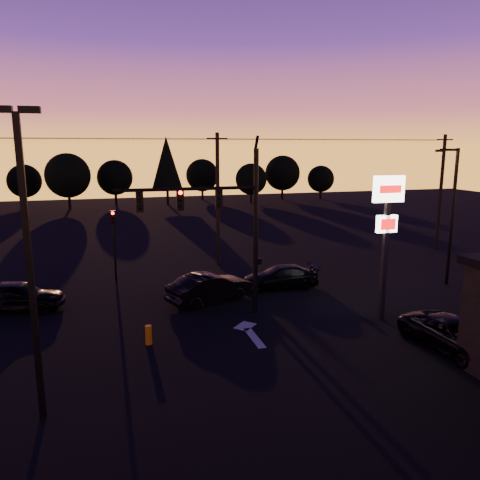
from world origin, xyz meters
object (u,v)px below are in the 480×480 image
object	(u,v)px
car_left	(18,296)
car_right	(280,277)
traffic_signal_mast	(223,215)
secondary_signal	(114,235)
suv_parked	(454,335)
bollard	(149,335)
streetlight	(451,211)
pylon_sign	(387,217)
car_mid	(210,288)
parking_lot_light	(28,248)

from	to	relation	value
car_left	car_right	bearing A→B (deg)	-77.80
traffic_signal_mast	secondary_signal	bearing A→B (deg)	123.19
suv_parked	bollard	bearing A→B (deg)	155.08
secondary_signal	bollard	distance (m)	10.25
streetlight	bollard	world-z (taller)	streetlight
secondary_signal	car_right	size ratio (longest dim) A/B	0.97
suv_parked	streetlight	bearing A→B (deg)	46.09
traffic_signal_mast	secondary_signal	distance (m)	9.19
car_left	car_right	world-z (taller)	car_left
pylon_sign	bollard	bearing A→B (deg)	179.52
bollard	car_right	distance (m)	10.00
car_right	streetlight	bearing A→B (deg)	83.21
secondary_signal	car_right	xyz separation A→B (m)	(9.13, -3.98, -2.21)
bollard	car_mid	bearing A→B (deg)	52.03
traffic_signal_mast	parking_lot_light	bearing A→B (deg)	-136.63
streetlight	suv_parked	bearing A→B (deg)	-127.58
parking_lot_light	streetlight	world-z (taller)	parking_lot_light
pylon_sign	car_mid	xyz separation A→B (m)	(-7.29, 4.75, -4.15)
secondary_signal	parking_lot_light	distance (m)	14.90
car_mid	pylon_sign	bearing A→B (deg)	-145.01
parking_lot_light	car_right	size ratio (longest dim) A/B	2.04
parking_lot_light	car_right	distance (m)	16.34
traffic_signal_mast	secondary_signal	xyz separation A→B (m)	(-4.90, 7.49, -2.07)
traffic_signal_mast	suv_parked	distance (m)	11.05
streetlight	pylon_sign	bearing A→B (deg)	-149.92
pylon_sign	car_left	distance (m)	18.36
parking_lot_light	suv_parked	xyz separation A→B (m)	(15.35, 0.63, -4.62)
pylon_sign	car_mid	distance (m)	9.64
bollard	car_mid	xyz separation A→B (m)	(3.64, 4.66, 0.36)
car_right	suv_parked	size ratio (longest dim) A/B	0.96
bollard	car_left	distance (m)	8.38
parking_lot_light	suv_parked	distance (m)	16.05
parking_lot_light	car_mid	distance (m)	12.56
pylon_sign	car_right	size ratio (longest dim) A/B	1.52
pylon_sign	car_left	bearing A→B (deg)	160.29
bollard	car_mid	size ratio (longest dim) A/B	0.18
suv_parked	secondary_signal	bearing A→B (deg)	126.52
streetlight	suv_parked	xyz separation A→B (m)	(-6.06, -7.87, -3.77)
secondary_signal	suv_parked	distance (m)	19.03
parking_lot_light	car_left	size ratio (longest dim) A/B	2.05
pylon_sign	car_right	xyz separation A→B (m)	(-2.87, 6.01, -4.26)
car_left	parking_lot_light	bearing A→B (deg)	-155.19
secondary_signal	car_left	bearing A→B (deg)	-140.70
parking_lot_light	car_left	bearing A→B (deg)	102.50
pylon_sign	suv_parked	distance (m)	5.82
secondary_signal	bollard	size ratio (longest dim) A/B	5.33
traffic_signal_mast	car_right	distance (m)	6.97
traffic_signal_mast	pylon_sign	distance (m)	7.52
bollard	car_left	world-z (taller)	car_left
car_right	car_mid	bearing A→B (deg)	-69.38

